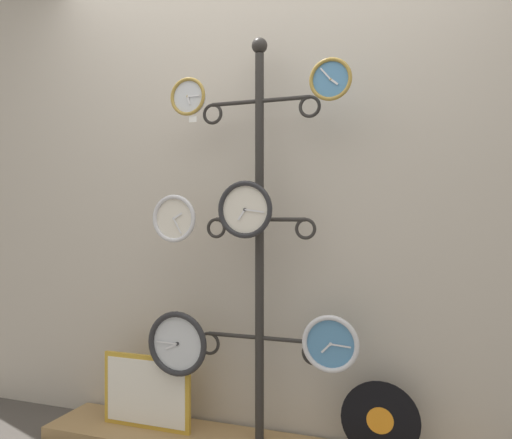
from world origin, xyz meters
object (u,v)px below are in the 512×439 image
at_px(vinyl_record, 380,420).
at_px(clock_bottom_left, 178,344).
at_px(clock_bottom_right, 331,344).
at_px(clock_middle_left, 175,219).
at_px(picture_frame, 146,392).
at_px(display_stand, 259,315).
at_px(clock_top_left, 188,97).
at_px(clock_middle_center, 245,210).
at_px(clock_top_right, 331,80).

bearing_deg(vinyl_record, clock_bottom_left, -174.21).
bearing_deg(clock_bottom_right, clock_bottom_left, -177.74).
height_order(clock_middle_left, picture_frame, clock_middle_left).
bearing_deg(clock_bottom_right, picture_frame, 179.62).
bearing_deg(clock_bottom_right, display_stand, 168.11).
xyz_separation_m(vinyl_record, picture_frame, (-1.15, -0.06, 0.01)).
bearing_deg(vinyl_record, clock_top_left, -175.16).
bearing_deg(clock_bottom_left, clock_middle_center, 1.66).
relative_size(display_stand, clock_bottom_left, 6.29).
distance_m(display_stand, picture_frame, 0.72).
bearing_deg(display_stand, clock_top_left, -165.82).
distance_m(clock_top_left, clock_bottom_left, 1.21).
height_order(clock_top_right, clock_middle_left, clock_top_right).
bearing_deg(display_stand, clock_bottom_right, -11.89).
xyz_separation_m(clock_top_right, clock_bottom_left, (-0.75, -0.01, -1.22)).
height_order(clock_bottom_right, vinyl_record, clock_bottom_right).
relative_size(display_stand, clock_middle_center, 7.41).
xyz_separation_m(clock_bottom_left, picture_frame, (-0.20, 0.04, -0.27)).
distance_m(vinyl_record, picture_frame, 1.16).
xyz_separation_m(clock_middle_left, clock_bottom_left, (0.03, -0.02, -0.61)).
relative_size(clock_top_right, clock_bottom_left, 0.60).
height_order(clock_top_left, clock_middle_center, clock_top_left).
bearing_deg(clock_top_left, clock_middle_center, -1.89).
height_order(clock_middle_left, clock_bottom_left, clock_middle_left).
xyz_separation_m(display_stand, clock_top_right, (0.37, -0.10, 1.08)).
xyz_separation_m(clock_bottom_right, vinyl_record, (0.21, 0.07, -0.34)).
xyz_separation_m(display_stand, clock_middle_left, (-0.41, -0.09, 0.47)).
relative_size(clock_middle_left, clock_bottom_left, 0.74).
bearing_deg(clock_middle_left, clock_bottom_right, 0.97).
distance_m(clock_top_left, clock_top_right, 0.70).
bearing_deg(clock_bottom_left, picture_frame, 169.81).
distance_m(clock_top_right, vinyl_record, 1.52).
xyz_separation_m(clock_top_left, vinyl_record, (0.91, 0.08, -1.49)).
xyz_separation_m(display_stand, clock_middle_center, (-0.04, -0.10, 0.51)).
relative_size(clock_top_left, picture_frame, 0.38).
height_order(clock_bottom_left, picture_frame, clock_bottom_left).
distance_m(clock_bottom_left, vinyl_record, 1.00).
bearing_deg(picture_frame, clock_middle_left, -6.38).
height_order(vinyl_record, picture_frame, picture_frame).
distance_m(clock_bottom_left, clock_bottom_right, 0.75).
bearing_deg(clock_middle_left, clock_bottom_left, -32.33).
distance_m(clock_top_right, clock_middle_left, 0.99).
relative_size(clock_top_left, clock_top_right, 0.99).
relative_size(vinyl_record, picture_frame, 0.71).
height_order(clock_middle_center, clock_bottom_right, clock_middle_center).
bearing_deg(picture_frame, vinyl_record, 3.04).
relative_size(clock_middle_center, clock_bottom_left, 0.85).
relative_size(clock_middle_left, clock_middle_center, 0.88).
bearing_deg(clock_bottom_left, clock_middle_left, 147.67).
relative_size(display_stand, clock_bottom_right, 7.75).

